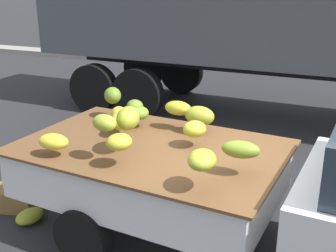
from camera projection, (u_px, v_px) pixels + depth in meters
ground at (245, 249)px, 4.73m from camera, size 220.00×220.00×0.00m
curb_strip at (314, 73)px, 13.02m from camera, size 80.00×0.80×0.16m
fallen_banana_bunch_near_tailgate at (30, 216)px, 5.22m from camera, size 0.33×0.41×0.16m
produce_crate at (15, 198)px, 5.52m from camera, size 0.60×0.49×0.28m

